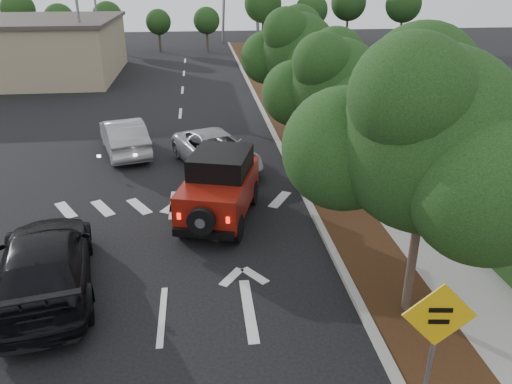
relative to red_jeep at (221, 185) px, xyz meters
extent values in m
plane|color=black|center=(-1.63, -4.97, -1.09)|extent=(120.00, 120.00, 0.00)
cube|color=#9E9B93|center=(2.97, 7.03, -1.02)|extent=(0.20, 70.00, 0.15)
cube|color=black|center=(3.97, 7.03, -1.03)|extent=(1.80, 70.00, 0.12)
cube|color=gray|center=(5.87, 7.03, -1.03)|extent=(2.00, 70.00, 0.12)
cube|color=black|center=(7.27, 7.03, -0.69)|extent=(0.80, 70.00, 0.80)
cylinder|color=black|center=(-0.46, 1.28, -0.68)|extent=(0.51, 0.87, 0.82)
cylinder|color=black|center=(1.08, 0.83, -0.68)|extent=(0.51, 0.87, 0.82)
cylinder|color=black|center=(-1.19, -1.21, -0.68)|extent=(0.51, 0.87, 0.82)
cylinder|color=black|center=(0.35, -1.66, -0.68)|extent=(0.51, 0.87, 0.82)
cube|color=maroon|center=(-0.06, -0.19, -0.11)|extent=(2.85, 4.17, 1.03)
cube|color=black|center=(0.03, 0.11, 0.73)|extent=(2.22, 2.49, 0.66)
cube|color=maroon|center=(0.35, 1.20, -0.20)|extent=(1.86, 1.48, 0.84)
cube|color=black|center=(-0.61, -2.10, -0.58)|extent=(1.74, 0.67, 0.23)
cylinder|color=black|center=(-0.66, -2.23, -0.11)|extent=(0.81, 0.44, 0.78)
cube|color=#FF190C|center=(-1.27, -1.84, -0.11)|extent=(0.11, 0.07, 0.19)
cube|color=#FF190C|center=(0.08, -2.24, -0.11)|extent=(0.11, 0.07, 0.19)
imported|color=#9B9DA3|center=(0.02, 4.41, -0.40)|extent=(3.90, 5.47, 1.38)
imported|color=black|center=(-4.46, -3.62, -0.31)|extent=(3.20, 5.70, 1.56)
imported|color=#96999D|center=(-3.85, 6.65, -0.34)|extent=(2.77, 4.83, 1.50)
imported|color=#B5B8BD|center=(-11.84, 21.84, -0.35)|extent=(4.63, 2.58, 1.49)
cylinder|color=slate|center=(3.17, -8.24, 0.25)|extent=(0.09, 0.09, 2.40)
cube|color=#E9AF0C|center=(3.17, -8.28, 1.05)|extent=(1.22, 0.18, 1.23)
cube|color=black|center=(3.16, -8.30, 1.16)|extent=(0.39, 0.06, 0.09)
cube|color=black|center=(3.16, -8.30, 0.93)|extent=(0.34, 0.05, 0.09)
cylinder|color=brown|center=(6.23, -2.15, -0.73)|extent=(0.53, 0.53, 0.51)
sphere|color=black|center=(6.23, -2.15, -0.25)|extent=(0.63, 0.63, 0.63)
imported|color=black|center=(6.23, -2.15, -0.18)|extent=(0.56, 0.50, 0.60)
camera|label=1|loc=(-0.56, -14.48, 6.16)|focal=35.00mm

